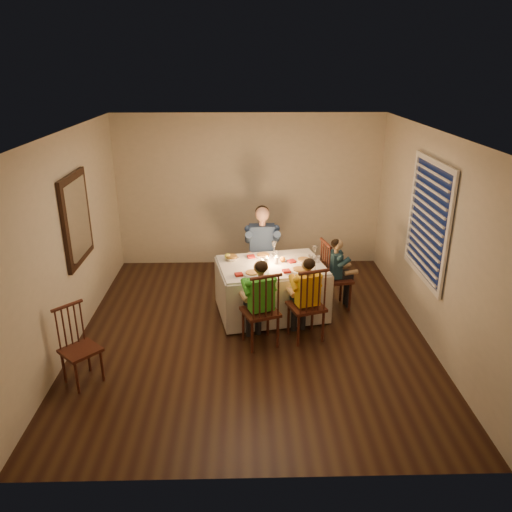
{
  "coord_description": "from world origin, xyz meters",
  "views": [
    {
      "loc": [
        -0.09,
        -5.82,
        3.36
      ],
      "look_at": [
        0.06,
        0.15,
        1.03
      ],
      "focal_mm": 35.0,
      "sensor_mm": 36.0,
      "label": 1
    }
  ],
  "objects_px": {
    "child_yellow": "(305,337)",
    "child_green": "(260,343)",
    "chair_near_left": "(260,343)",
    "chair_near_right": "(305,337)",
    "dining_table": "(271,279)",
    "adult": "(262,289)",
    "child_teal": "(334,307)",
    "chair_adult": "(262,289)",
    "serving_bowl": "(232,259)",
    "chair_extra": "(85,381)",
    "chair_end": "(334,307)"
  },
  "relations": [
    {
      "from": "dining_table",
      "to": "serving_bowl",
      "type": "relative_size",
      "value": 8.31
    },
    {
      "from": "chair_adult",
      "to": "chair_extra",
      "type": "bearing_deg",
      "value": -132.15
    },
    {
      "from": "chair_adult",
      "to": "chair_extra",
      "type": "relative_size",
      "value": 1.12
    },
    {
      "from": "child_green",
      "to": "child_yellow",
      "type": "distance_m",
      "value": 0.6
    },
    {
      "from": "chair_near_left",
      "to": "adult",
      "type": "relative_size",
      "value": 0.76
    },
    {
      "from": "chair_extra",
      "to": "child_teal",
      "type": "bearing_deg",
      "value": -16.6
    },
    {
      "from": "child_green",
      "to": "dining_table",
      "type": "bearing_deg",
      "value": -121.99
    },
    {
      "from": "chair_near_right",
      "to": "serving_bowl",
      "type": "xyz_separation_m",
      "value": [
        -0.96,
        0.86,
        0.78
      ]
    },
    {
      "from": "chair_end",
      "to": "serving_bowl",
      "type": "relative_size",
      "value": 5.28
    },
    {
      "from": "chair_extra",
      "to": "chair_near_left",
      "type": "bearing_deg",
      "value": -25.23
    },
    {
      "from": "chair_adult",
      "to": "chair_near_right",
      "type": "bearing_deg",
      "value": -72.45
    },
    {
      "from": "chair_near_left",
      "to": "chair_near_right",
      "type": "xyz_separation_m",
      "value": [
        0.59,
        0.13,
        0.0
      ]
    },
    {
      "from": "chair_end",
      "to": "adult",
      "type": "relative_size",
      "value": 0.76
    },
    {
      "from": "chair_adult",
      "to": "serving_bowl",
      "type": "distance_m",
      "value": 1.1
    },
    {
      "from": "chair_near_left",
      "to": "serving_bowl",
      "type": "height_order",
      "value": "serving_bowl"
    },
    {
      "from": "child_yellow",
      "to": "serving_bowl",
      "type": "distance_m",
      "value": 1.51
    },
    {
      "from": "chair_end",
      "to": "child_green",
      "type": "relative_size",
      "value": 0.89
    },
    {
      "from": "chair_end",
      "to": "chair_extra",
      "type": "relative_size",
      "value": 1.12
    },
    {
      "from": "chair_near_right",
      "to": "child_green",
      "type": "height_order",
      "value": "child_green"
    },
    {
      "from": "chair_near_right",
      "to": "chair_end",
      "type": "relative_size",
      "value": 1.0
    },
    {
      "from": "chair_adult",
      "to": "chair_near_left",
      "type": "xyz_separation_m",
      "value": [
        -0.08,
        -1.63,
        0.0
      ]
    },
    {
      "from": "child_yellow",
      "to": "child_green",
      "type": "bearing_deg",
      "value": -4.85
    },
    {
      "from": "chair_extra",
      "to": "adult",
      "type": "xyz_separation_m",
      "value": [
        2.08,
        2.4,
        0.0
      ]
    },
    {
      "from": "chair_extra",
      "to": "child_green",
      "type": "bearing_deg",
      "value": -25.23
    },
    {
      "from": "dining_table",
      "to": "chair_near_left",
      "type": "distance_m",
      "value": 1.0
    },
    {
      "from": "dining_table",
      "to": "chair_end",
      "type": "relative_size",
      "value": 1.58
    },
    {
      "from": "chair_near_left",
      "to": "child_green",
      "type": "xyz_separation_m",
      "value": [
        0.0,
        -0.0,
        0.0
      ]
    },
    {
      "from": "chair_near_right",
      "to": "child_teal",
      "type": "relative_size",
      "value": 0.98
    },
    {
      "from": "child_teal",
      "to": "serving_bowl",
      "type": "xyz_separation_m",
      "value": [
        -1.49,
        -0.01,
        0.78
      ]
    },
    {
      "from": "child_teal",
      "to": "child_green",
      "type": "bearing_deg",
      "value": 120.43
    },
    {
      "from": "chair_extra",
      "to": "child_green",
      "type": "xyz_separation_m",
      "value": [
        2.0,
        0.76,
        0.0
      ]
    },
    {
      "from": "chair_adult",
      "to": "child_yellow",
      "type": "xyz_separation_m",
      "value": [
        0.51,
        -1.5,
        0.0
      ]
    },
    {
      "from": "child_green",
      "to": "serving_bowl",
      "type": "bearing_deg",
      "value": -89.38
    },
    {
      "from": "chair_near_left",
      "to": "chair_near_right",
      "type": "bearing_deg",
      "value": 172.85
    },
    {
      "from": "chair_near_right",
      "to": "child_yellow",
      "type": "distance_m",
      "value": 0.0
    },
    {
      "from": "adult",
      "to": "serving_bowl",
      "type": "bearing_deg",
      "value": -126.47
    },
    {
      "from": "child_green",
      "to": "child_teal",
      "type": "height_order",
      "value": "child_green"
    },
    {
      "from": "chair_adult",
      "to": "adult",
      "type": "bearing_deg",
      "value": 0.0
    },
    {
      "from": "dining_table",
      "to": "child_green",
      "type": "bearing_deg",
      "value": -113.03
    },
    {
      "from": "chair_extra",
      "to": "child_teal",
      "type": "distance_m",
      "value": 3.59
    },
    {
      "from": "adult",
      "to": "serving_bowl",
      "type": "height_order",
      "value": "serving_bowl"
    },
    {
      "from": "child_yellow",
      "to": "chair_adult",
      "type": "bearing_deg",
      "value": -88.83
    },
    {
      "from": "dining_table",
      "to": "chair_near_right",
      "type": "bearing_deg",
      "value": -70.28
    },
    {
      "from": "chair_extra",
      "to": "child_green",
      "type": "relative_size",
      "value": 0.8
    },
    {
      "from": "child_yellow",
      "to": "chair_end",
      "type": "bearing_deg",
      "value": -138.99
    },
    {
      "from": "chair_near_right",
      "to": "adult",
      "type": "xyz_separation_m",
      "value": [
        -0.51,
        1.5,
        0.0
      ]
    },
    {
      "from": "chair_near_right",
      "to": "chair_end",
      "type": "xyz_separation_m",
      "value": [
        0.53,
        0.87,
        0.0
      ]
    },
    {
      "from": "chair_adult",
      "to": "adult",
      "type": "xyz_separation_m",
      "value": [
        0.0,
        0.0,
        0.0
      ]
    },
    {
      "from": "chair_near_left",
      "to": "serving_bowl",
      "type": "xyz_separation_m",
      "value": [
        -0.37,
        1.0,
        0.78
      ]
    },
    {
      "from": "adult",
      "to": "child_yellow",
      "type": "xyz_separation_m",
      "value": [
        0.51,
        -1.5,
        0.0
      ]
    }
  ]
}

